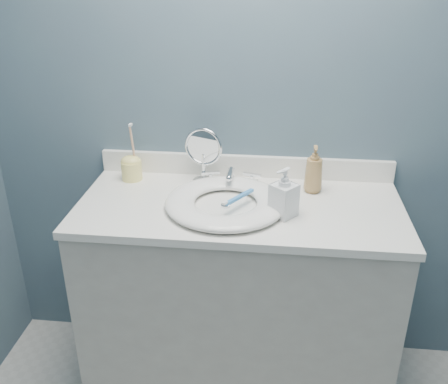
# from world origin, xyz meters

# --- Properties ---
(back_wall) EXTENTS (2.20, 0.02, 2.40)m
(back_wall) POSITION_xyz_m (0.00, 1.25, 1.20)
(back_wall) COLOR #46596A
(back_wall) RESTS_ON ground
(vanity_cabinet) EXTENTS (1.20, 0.55, 0.85)m
(vanity_cabinet) POSITION_xyz_m (0.00, 0.97, 0.42)
(vanity_cabinet) COLOR beige
(vanity_cabinet) RESTS_ON ground
(countertop) EXTENTS (1.22, 0.57, 0.03)m
(countertop) POSITION_xyz_m (0.00, 0.97, 0.86)
(countertop) COLOR white
(countertop) RESTS_ON vanity_cabinet
(backsplash) EXTENTS (1.22, 0.02, 0.09)m
(backsplash) POSITION_xyz_m (0.00, 1.24, 0.93)
(backsplash) COLOR white
(backsplash) RESTS_ON countertop
(basin) EXTENTS (0.45, 0.45, 0.04)m
(basin) POSITION_xyz_m (-0.05, 0.94, 0.90)
(basin) COLOR white
(basin) RESTS_ON countertop
(drain) EXTENTS (0.04, 0.04, 0.01)m
(drain) POSITION_xyz_m (-0.05, 0.94, 0.88)
(drain) COLOR silver
(drain) RESTS_ON countertop
(faucet) EXTENTS (0.25, 0.13, 0.07)m
(faucet) POSITION_xyz_m (-0.05, 1.14, 0.91)
(faucet) COLOR silver
(faucet) RESTS_ON countertop
(makeup_mirror) EXTENTS (0.16, 0.09, 0.23)m
(makeup_mirror) POSITION_xyz_m (-0.16, 1.15, 1.01)
(makeup_mirror) COLOR silver
(makeup_mirror) RESTS_ON countertop
(soap_bottle_amber) EXTENTS (0.07, 0.07, 0.19)m
(soap_bottle_amber) POSITION_xyz_m (0.28, 1.12, 0.97)
(soap_bottle_amber) COLOR #A57E4A
(soap_bottle_amber) RESTS_ON countertop
(soap_bottle_clear) EXTENTS (0.12, 0.12, 0.18)m
(soap_bottle_clear) POSITION_xyz_m (0.16, 0.90, 0.97)
(soap_bottle_clear) COLOR silver
(soap_bottle_clear) RESTS_ON countertop
(toothbrush_holder) EXTENTS (0.08, 0.08, 0.24)m
(toothbrush_holder) POSITION_xyz_m (-0.46, 1.15, 0.94)
(toothbrush_holder) COLOR #FEED7F
(toothbrush_holder) RESTS_ON countertop
(toothbrush_lying) EXTENTS (0.11, 0.15, 0.02)m
(toothbrush_lying) POSITION_xyz_m (-0.00, 0.94, 0.92)
(toothbrush_lying) COLOR #3A85CE
(toothbrush_lying) RESTS_ON basin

